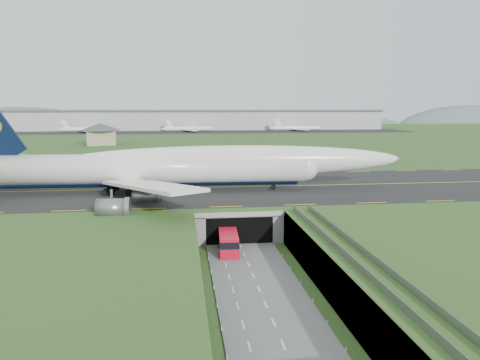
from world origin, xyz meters
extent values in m
plane|color=#2B5020|center=(0.00, 0.00, 0.00)|extent=(900.00, 900.00, 0.00)
cube|color=gray|center=(0.00, 0.00, 3.00)|extent=(800.00, 800.00, 6.00)
cube|color=slate|center=(0.00, -7.50, 0.10)|extent=(12.00, 75.00, 0.20)
cube|color=black|center=(0.00, 33.00, 6.09)|extent=(800.00, 44.00, 0.18)
cube|color=gray|center=(0.00, 19.00, 5.50)|extent=(16.00, 22.00, 1.00)
cube|color=gray|center=(-7.00, 19.00, 3.00)|extent=(2.00, 22.00, 6.00)
cube|color=gray|center=(7.00, 19.00, 3.00)|extent=(2.00, 22.00, 6.00)
cube|color=black|center=(0.00, 14.00, 2.50)|extent=(12.00, 12.00, 5.00)
cube|color=#A8A8A3|center=(0.00, 7.95, 5.60)|extent=(17.00, 0.50, 0.80)
cube|color=#A8A8A3|center=(11.00, -18.50, 5.80)|extent=(3.00, 53.00, 0.50)
cube|color=gray|center=(9.60, -18.50, 6.55)|extent=(0.06, 53.00, 1.00)
cube|color=gray|center=(12.40, -18.50, 6.55)|extent=(0.06, 53.00, 1.00)
cylinder|color=#A8A8A3|center=(11.00, -28.00, 2.80)|extent=(0.90, 0.90, 5.60)
cylinder|color=#A8A8A3|center=(11.00, -16.00, 2.80)|extent=(0.90, 0.90, 5.60)
cylinder|color=#A8A8A3|center=(11.00, -4.00, 2.80)|extent=(0.90, 0.90, 5.60)
cylinder|color=white|center=(-17.41, 29.08, 11.24)|extent=(68.94, 8.45, 6.47)
sphere|color=white|center=(16.97, 28.09, 11.24)|extent=(6.52, 6.52, 6.34)
ellipsoid|color=white|center=(1.15, 28.55, 12.69)|extent=(75.45, 8.12, 6.80)
ellipsoid|color=black|center=(15.96, 28.12, 12.05)|extent=(4.61, 2.96, 2.27)
cylinder|color=black|center=(-17.41, 29.08, 8.71)|extent=(65.40, 4.60, 2.72)
cube|color=white|center=(-14.92, 45.20, 10.23)|extent=(21.93, 29.52, 2.72)
cube|color=white|center=(-48.54, 37.57, 12.76)|extent=(9.46, 11.93, 1.04)
cube|color=white|center=(-15.86, 12.85, 10.23)|extent=(20.63, 30.04, 2.72)
cylinder|color=slate|center=(-16.40, 38.67, 7.09)|extent=(5.35, 3.49, 3.34)
cylinder|color=slate|center=(-20.88, 49.42, 7.09)|extent=(5.35, 3.49, 3.34)
cylinder|color=slate|center=(-16.96, 19.45, 7.09)|extent=(5.35, 3.49, 3.34)
cylinder|color=slate|center=(-22.04, 8.98, 7.09)|extent=(5.35, 3.49, 3.34)
cylinder|color=black|center=(10.09, 28.29, 6.74)|extent=(1.13, 0.54, 1.11)
cube|color=black|center=(-21.96, 29.21, 6.89)|extent=(6.27, 7.25, 1.42)
cube|color=red|center=(-2.47, 3.43, 1.86)|extent=(3.56, 8.44, 3.31)
cube|color=black|center=(-2.47, 3.43, 2.52)|extent=(3.63, 8.56, 1.10)
cube|color=black|center=(-2.47, 3.43, 0.48)|extent=(3.30, 7.88, 0.55)
cylinder|color=black|center=(-4.06, 0.75, 0.61)|extent=(0.44, 1.01, 0.99)
cylinder|color=black|center=(-3.75, 6.26, 0.61)|extent=(0.44, 1.01, 0.99)
cylinder|color=black|center=(-1.19, 0.59, 0.61)|extent=(0.44, 1.01, 0.99)
cylinder|color=black|center=(-0.88, 6.10, 0.61)|extent=(0.44, 1.01, 0.99)
cube|color=tan|center=(-48.36, 159.69, 9.52)|extent=(15.50, 15.50, 7.04)
cone|color=#4C4C51|center=(-48.36, 159.69, 14.80)|extent=(22.73, 22.73, 3.52)
cube|color=#B2B2B2|center=(0.00, 300.00, 13.50)|extent=(300.00, 22.00, 15.00)
cube|color=#4C4C51|center=(0.00, 300.00, 21.00)|extent=(302.00, 24.00, 1.20)
cube|color=black|center=(0.00, 270.00, 6.14)|extent=(320.00, 50.00, 0.08)
cylinder|color=white|center=(-77.86, 275.00, 8.18)|extent=(34.00, 3.20, 3.20)
cylinder|color=white|center=(-4.44, 275.00, 8.18)|extent=(34.00, 3.20, 3.20)
cylinder|color=white|center=(76.37, 275.00, 8.18)|extent=(34.00, 3.20, 3.20)
ellipsoid|color=slate|center=(-180.00, 430.00, -4.00)|extent=(220.00, 77.00, 56.00)
ellipsoid|color=slate|center=(120.00, 430.00, -4.00)|extent=(260.00, 91.00, 44.00)
ellipsoid|color=slate|center=(320.00, 430.00, -4.00)|extent=(180.00, 63.00, 60.00)
camera|label=1|loc=(-9.98, -71.89, 24.43)|focal=35.00mm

